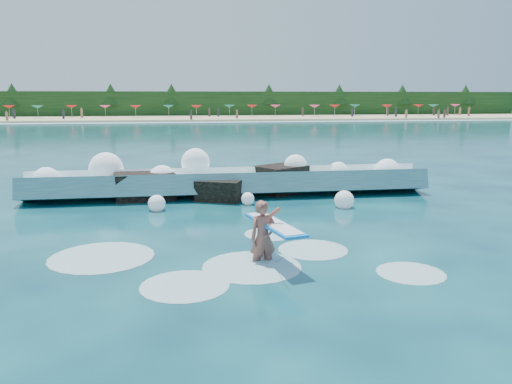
% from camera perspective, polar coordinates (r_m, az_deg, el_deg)
% --- Properties ---
extents(ground, '(200.00, 200.00, 0.00)m').
position_cam_1_polar(ground, '(13.28, -5.13, -6.89)').
color(ground, '#072838').
rests_on(ground, ground).
extents(beach, '(140.00, 20.00, 0.40)m').
position_cam_1_polar(beach, '(90.72, -8.34, 8.33)').
color(beach, tan).
rests_on(beach, ground).
extents(wet_band, '(140.00, 5.00, 0.08)m').
position_cam_1_polar(wet_band, '(79.74, -8.26, 7.88)').
color(wet_band, silver).
rests_on(wet_band, ground).
extents(treeline, '(140.00, 4.00, 5.00)m').
position_cam_1_polar(treeline, '(100.65, -8.43, 9.88)').
color(treeline, black).
rests_on(treeline, ground).
extents(breaking_wave, '(16.33, 2.62, 1.41)m').
position_cam_1_polar(breaking_wave, '(20.88, -3.01, 1.06)').
color(breaking_wave, teal).
rests_on(breaking_wave, ground).
extents(rock_cluster, '(8.20, 3.32, 1.35)m').
position_cam_1_polar(rock_cluster, '(20.56, -5.32, 0.69)').
color(rock_cluster, black).
rests_on(rock_cluster, ground).
extents(surfer_with_board, '(1.24, 3.02, 1.87)m').
position_cam_1_polar(surfer_with_board, '(12.31, 1.11, -4.93)').
color(surfer_with_board, '#914F43').
rests_on(surfer_with_board, ground).
extents(wave_spray, '(15.14, 4.71, 2.00)m').
position_cam_1_polar(wave_spray, '(20.72, -5.59, 2.17)').
color(wave_spray, white).
rests_on(wave_spray, ground).
extents(surf_foam, '(9.45, 5.58, 0.13)m').
position_cam_1_polar(surf_foam, '(12.61, -5.14, -7.87)').
color(surf_foam, silver).
rests_on(surf_foam, ground).
extents(beach_umbrellas, '(111.81, 6.77, 0.50)m').
position_cam_1_polar(beach_umbrellas, '(92.33, -8.64, 9.64)').
color(beach_umbrellas, '#EC4580').
rests_on(beach_umbrellas, ground).
extents(beachgoers, '(97.07, 13.57, 1.94)m').
position_cam_1_polar(beachgoers, '(88.34, -0.36, 8.97)').
color(beachgoers, '#3F332D').
rests_on(beachgoers, ground).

